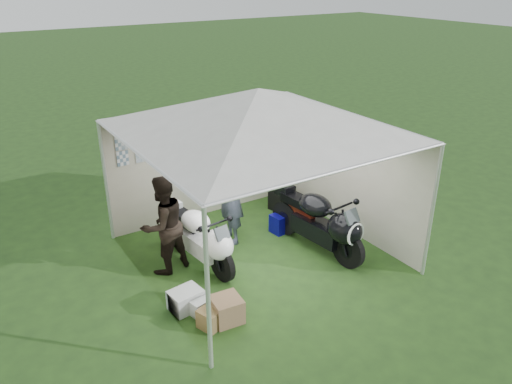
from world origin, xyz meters
TOP-DOWN VIEW (x-y plane):
  - ground at (0.00, 0.00)m, footprint 80.00×80.00m
  - canopy_tent at (-0.00, 0.03)m, footprint 5.66×5.66m
  - motorcycle_white at (-0.99, 0.24)m, footprint 0.59×2.00m
  - motorcycle_black at (1.01, -0.50)m, footprint 0.64×2.21m
  - paddock_stand at (0.90, 0.50)m, footprint 0.51×0.35m
  - person_dark_jacket at (-1.57, 0.44)m, footprint 0.97×0.83m
  - person_blue_jacket at (-0.15, 0.72)m, footprint 0.53×0.74m
  - equipment_box at (1.46, 1.34)m, footprint 0.56×0.50m
  - crate_0 at (-1.75, -0.72)m, footprint 0.51×0.42m
  - crate_1 at (-1.37, -1.29)m, footprint 0.45×0.45m
  - crate_2 at (-1.61, -0.92)m, footprint 0.39×0.34m
  - crate_3 at (-1.57, -1.27)m, footprint 0.51×0.44m

SIDE VIEW (x-z plane):
  - ground at x=0.00m, z-range 0.00..0.00m
  - crate_2 at x=-1.61m, z-range 0.00..0.24m
  - crate_3 at x=-1.57m, z-range 0.00..0.29m
  - crate_0 at x=-1.75m, z-range 0.00..0.31m
  - paddock_stand at x=0.90m, z-range 0.00..0.36m
  - crate_1 at x=-1.37m, z-range 0.00..0.37m
  - equipment_box at x=1.46m, z-range 0.00..0.48m
  - motorcycle_white at x=-0.99m, z-range 0.06..1.04m
  - motorcycle_black at x=1.01m, z-range 0.06..1.15m
  - person_dark_jacket at x=-1.57m, z-range 0.00..1.71m
  - person_blue_jacket at x=-0.15m, z-range 0.00..1.88m
  - canopy_tent at x=0.00m, z-range 1.08..4.08m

